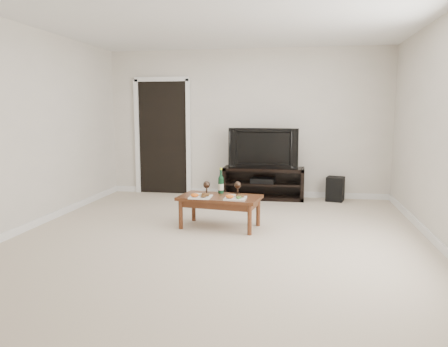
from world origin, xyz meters
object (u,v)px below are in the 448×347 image
media_console (264,183)px  television (264,148)px  coffee_table (220,212)px  subwoofer (335,189)px

media_console → television: 0.62m
television → coffee_table: television is taller
subwoofer → coffee_table: coffee_table is taller
coffee_table → media_console: bearing=78.3°
television → coffee_table: (-0.41, -2.00, -0.68)m
subwoofer → coffee_table: bearing=-114.7°
media_console → television: size_ratio=1.17×
media_console → subwoofer: media_console is taller
television → coffee_table: size_ratio=1.14×
coffee_table → television: bearing=78.3°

